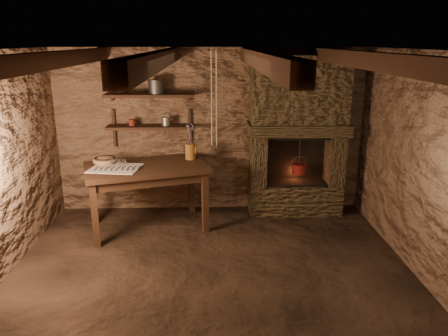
{
  "coord_description": "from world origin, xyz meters",
  "views": [
    {
      "loc": [
        0.0,
        -4.34,
        2.49
      ],
      "look_at": [
        0.17,
        0.9,
        0.95
      ],
      "focal_mm": 35.0,
      "sensor_mm": 36.0,
      "label": 1
    }
  ],
  "objects_px": {
    "iron_stockpot": "(157,87)",
    "red_pot": "(299,168)",
    "work_table": "(147,195)",
    "wooden_bowl": "(105,161)",
    "stoneware_jug": "(190,144)"
  },
  "relations": [
    {
      "from": "work_table",
      "to": "stoneware_jug",
      "type": "xyz_separation_m",
      "value": [
        0.58,
        0.3,
        0.63
      ]
    },
    {
      "from": "stoneware_jug",
      "to": "iron_stockpot",
      "type": "xyz_separation_m",
      "value": [
        -0.47,
        0.29,
        0.74
      ]
    },
    {
      "from": "stoneware_jug",
      "to": "wooden_bowl",
      "type": "xyz_separation_m",
      "value": [
        -1.14,
        -0.19,
        -0.18
      ]
    },
    {
      "from": "stoneware_jug",
      "to": "red_pot",
      "type": "xyz_separation_m",
      "value": [
        1.56,
        0.17,
        -0.41
      ]
    },
    {
      "from": "red_pot",
      "to": "stoneware_jug",
      "type": "bearing_deg",
      "value": -173.88
    },
    {
      "from": "iron_stockpot",
      "to": "red_pot",
      "type": "distance_m",
      "value": 2.34
    },
    {
      "from": "wooden_bowl",
      "to": "iron_stockpot",
      "type": "xyz_separation_m",
      "value": [
        0.68,
        0.48,
        0.92
      ]
    },
    {
      "from": "wooden_bowl",
      "to": "work_table",
      "type": "bearing_deg",
      "value": -11.08
    },
    {
      "from": "work_table",
      "to": "stoneware_jug",
      "type": "bearing_deg",
      "value": 10.35
    },
    {
      "from": "stoneware_jug",
      "to": "work_table",
      "type": "bearing_deg",
      "value": -161.6
    },
    {
      "from": "work_table",
      "to": "stoneware_jug",
      "type": "height_order",
      "value": "stoneware_jug"
    },
    {
      "from": "iron_stockpot",
      "to": "red_pot",
      "type": "bearing_deg",
      "value": -3.39
    },
    {
      "from": "stoneware_jug",
      "to": "iron_stockpot",
      "type": "bearing_deg",
      "value": 139.68
    },
    {
      "from": "work_table",
      "to": "iron_stockpot",
      "type": "height_order",
      "value": "iron_stockpot"
    },
    {
      "from": "work_table",
      "to": "wooden_bowl",
      "type": "height_order",
      "value": "wooden_bowl"
    }
  ]
}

